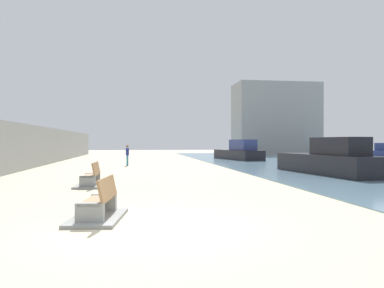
% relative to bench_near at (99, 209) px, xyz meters
% --- Properties ---
extents(ground_plane, '(120.00, 120.00, 0.00)m').
position_rel_bench_near_xyz_m(ground_plane, '(1.02, 16.95, -0.23)').
color(ground_plane, beige).
extents(seawall, '(0.80, 64.00, 2.95)m').
position_rel_bench_near_xyz_m(seawall, '(-6.48, 16.95, 1.24)').
color(seawall, gray).
rests_on(seawall, ground).
extents(bench_near, '(1.36, 2.23, 0.98)m').
position_rel_bench_near_xyz_m(bench_near, '(0.00, 0.00, 0.00)').
color(bench_near, gray).
rests_on(bench_near, ground).
extents(bench_far, '(1.17, 2.14, 0.98)m').
position_rel_bench_near_xyz_m(bench_far, '(-0.95, 6.84, 0.00)').
color(bench_far, gray).
rests_on(bench_far, ground).
extents(person_walking, '(0.24, 0.52, 1.59)m').
position_rel_bench_near_xyz_m(person_walking, '(0.21, 20.35, 0.68)').
color(person_walking, teal).
rests_on(person_walking, ground).
extents(boat_nearest, '(4.89, 5.93, 1.65)m').
position_rel_bench_near_xyz_m(boat_nearest, '(30.79, 34.35, 0.40)').
color(boat_nearest, navy).
rests_on(boat_nearest, water_bay).
extents(boat_far_right, '(3.49, 7.66, 2.00)m').
position_rel_bench_near_xyz_m(boat_far_right, '(11.06, 28.10, 0.54)').
color(boat_far_right, black).
rests_on(boat_far_right, water_bay).
extents(boat_distant, '(2.72, 7.97, 2.01)m').
position_rel_bench_near_xyz_m(boat_distant, '(11.28, 10.50, 0.56)').
color(boat_distant, black).
rests_on(boat_distant, water_bay).
extents(harbor_building, '(12.00, 6.00, 10.36)m').
position_rel_bench_near_xyz_m(harbor_building, '(21.24, 44.95, 4.95)').
color(harbor_building, gray).
rests_on(harbor_building, ground).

